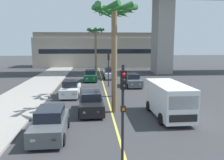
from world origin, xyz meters
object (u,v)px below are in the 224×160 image
Objects in this scene: car_queue_front at (110,74)px; palm_tree_mid_median at (96,36)px; car_queue_second at (50,123)px; car_queue_fourth at (71,89)px; car_queue_fifth at (132,81)px; palm_tree_far_median at (115,23)px; traffic_light_median_near at (123,101)px; car_queue_sixth at (91,103)px; traffic_light_median_far at (108,64)px; car_queue_third at (91,76)px; delivery_van at (168,99)px; palm_tree_near_median at (114,27)px.

palm_tree_mid_median reaches higher than car_queue_front.
car_queue_second is 1.00× the size of car_queue_fourth.
car_queue_fifth is at bearing 64.03° from car_queue_second.
car_queue_fifth is 0.52× the size of palm_tree_far_median.
car_queue_fourth is at bearing 104.32° from traffic_light_median_near.
car_queue_second is 9.99m from car_queue_fourth.
traffic_light_median_far is (2.05, 10.74, 1.99)m from car_queue_sixth.
traffic_light_median_far is at bearing -95.70° from car_queue_front.
car_queue_third is at bearing 116.15° from traffic_light_median_far.
car_queue_third is at bearing 97.08° from palm_tree_far_median.
car_queue_fourth is 6.79m from traffic_light_median_far.
traffic_light_median_far reaches higher than delivery_van.
car_queue_second and car_queue_sixth have the same top height.
car_queue_sixth is 24.21m from palm_tree_mid_median.
car_queue_fourth is at bearing 88.79° from car_queue_second.
palm_tree_near_median is 1.07× the size of palm_tree_far_median.
car_queue_fifth is (5.08, -4.75, 0.00)m from car_queue_third.
traffic_light_median_far is 0.49× the size of palm_tree_near_median.
car_queue_sixth is at bearing -179.89° from palm_tree_far_median.
car_queue_second is (-4.95, -21.66, 0.00)m from car_queue_front.
delivery_van is at bearing -71.81° from car_queue_third.
car_queue_front is 0.52× the size of palm_tree_mid_median.
palm_tree_far_median reaches higher than traffic_light_median_far.
traffic_light_median_near reaches higher than car_queue_sixth.
car_queue_third is 5.35m from traffic_light_median_far.
car_queue_third is at bearing 103.05° from palm_tree_near_median.
car_queue_third is at bearing 136.90° from car_queue_fifth.
car_queue_front is 1.01× the size of car_queue_third.
delivery_van reaches higher than car_queue_sixth.
palm_tree_mid_median is at bearing 107.78° from car_queue_front.
traffic_light_median_far is at bearing 79.19° from car_queue_sixth.
car_queue_fifth and car_queue_sixth have the same top height.
car_queue_front is at bearing 67.92° from car_queue_fourth.
car_queue_sixth is 6.08m from palm_tree_far_median.
car_queue_third is at bearing 108.19° from delivery_van.
palm_tree_far_median reaches higher than palm_tree_mid_median.
delivery_van reaches higher than car_queue_second.
car_queue_front is at bearing 107.84° from car_queue_fifth.
car_queue_second is 0.98× the size of traffic_light_median_near.
car_queue_sixth is at bearing -100.81° from traffic_light_median_far.
car_queue_fifth is 11.55m from car_queue_sixth.
car_queue_front is at bearing 37.36° from car_queue_third.
palm_tree_near_median reaches higher than traffic_light_median_near.
car_queue_fifth is at bearing 61.90° from palm_tree_near_median.
traffic_light_median_near is at bearing -93.01° from palm_tree_far_median.
palm_tree_near_median is (0.82, 12.80, 3.97)m from traffic_light_median_near.
palm_tree_near_median is at bearing -118.10° from car_queue_fifth.
car_queue_fourth is 8.43m from car_queue_fifth.
palm_tree_near_median is at bearing 115.21° from delivery_van.
traffic_light_median_far is at bearing 174.09° from car_queue_fifth.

